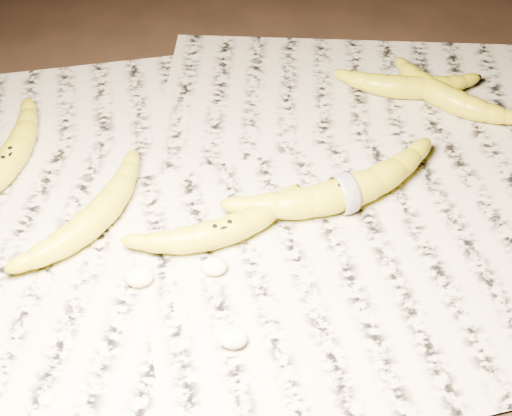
{
  "coord_description": "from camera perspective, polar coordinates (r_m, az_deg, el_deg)",
  "views": [
    {
      "loc": [
        -0.07,
        -0.54,
        0.63
      ],
      "look_at": [
        -0.0,
        -0.0,
        0.05
      ],
      "focal_mm": 50.0,
      "sensor_mm": 36.0,
      "label": 1
    }
  ],
  "objects": [
    {
      "name": "measuring_tape",
      "position": [
        0.85,
        7.1,
        1.34
      ],
      "size": [
        0.02,
        0.05,
        0.05
      ],
      "primitive_type": "torus",
      "rotation": [
        0.0,
        1.57,
        0.29
      ],
      "color": "white",
      "rests_on": "newspaper_patch"
    },
    {
      "name": "newspaper_patch",
      "position": [
        0.86,
        -1.14,
        -0.17
      ],
      "size": [
        0.9,
        0.7,
        0.01
      ],
      "primitive_type": "cube",
      "color": "#B5AF9B",
      "rests_on": "ground"
    },
    {
      "name": "flesh_chunk_b",
      "position": [
        0.73,
        -1.79,
        -10.2
      ],
      "size": [
        0.03,
        0.02,
        0.02
      ],
      "primitive_type": "ellipsoid",
      "color": "beige",
      "rests_on": "newspaper_patch"
    },
    {
      "name": "flesh_chunk_c",
      "position": [
        0.79,
        -3.36,
        -4.5
      ],
      "size": [
        0.03,
        0.02,
        0.02
      ],
      "primitive_type": "ellipsoid",
      "color": "beige",
      "rests_on": "newspaper_patch"
    },
    {
      "name": "banana_upper_a",
      "position": [
        1.03,
        12.04,
        9.59
      ],
      "size": [
        0.18,
        0.08,
        0.03
      ],
      "primitive_type": null,
      "rotation": [
        0.0,
        0.0,
        -0.18
      ],
      "color": "gold",
      "rests_on": "newspaper_patch"
    },
    {
      "name": "banana_upper_b",
      "position": [
        1.02,
        15.0,
        8.7
      ],
      "size": [
        0.15,
        0.17,
        0.04
      ],
      "primitive_type": null,
      "rotation": [
        0.0,
        0.0,
        -0.86
      ],
      "color": "gold",
      "rests_on": "newspaper_patch"
    },
    {
      "name": "banana_taped",
      "position": [
        0.85,
        7.1,
        1.34
      ],
      "size": [
        0.25,
        0.13,
        0.04
      ],
      "primitive_type": null,
      "rotation": [
        0.0,
        0.0,
        0.29
      ],
      "color": "gold",
      "rests_on": "newspaper_patch"
    },
    {
      "name": "banana_left_a",
      "position": [
        0.94,
        -19.26,
        3.63
      ],
      "size": [
        0.13,
        0.21,
        0.04
      ],
      "primitive_type": null,
      "rotation": [
        0.0,
        0.0,
        1.19
      ],
      "color": "gold",
      "rests_on": "newspaper_patch"
    },
    {
      "name": "banana_left_b",
      "position": [
        0.84,
        -12.72,
        -0.57
      ],
      "size": [
        0.16,
        0.18,
        0.04
      ],
      "primitive_type": null,
      "rotation": [
        0.0,
        0.0,
        0.9
      ],
      "color": "gold",
      "rests_on": "newspaper_patch"
    },
    {
      "name": "ground",
      "position": [
        0.83,
        0.18,
        -2.26
      ],
      "size": [
        3.0,
        3.0,
        0.0
      ],
      "primitive_type": "plane",
      "color": "black",
      "rests_on": "ground"
    },
    {
      "name": "banana_center",
      "position": [
        0.81,
        -2.75,
        -1.76
      ],
      "size": [
        0.19,
        0.1,
        0.03
      ],
      "primitive_type": null,
      "rotation": [
        0.0,
        0.0,
        0.28
      ],
      "color": "gold",
      "rests_on": "newspaper_patch"
    },
    {
      "name": "flesh_chunk_a",
      "position": [
        0.79,
        -9.36,
        -5.26
      ],
      "size": [
        0.03,
        0.03,
        0.02
      ],
      "primitive_type": "ellipsoid",
      "color": "beige",
      "rests_on": "newspaper_patch"
    }
  ]
}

